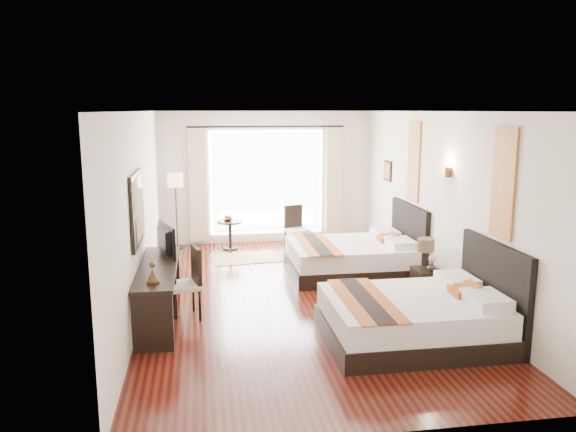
{
  "coord_description": "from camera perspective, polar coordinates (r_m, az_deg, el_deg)",
  "views": [
    {
      "loc": [
        -1.38,
        -8.08,
        2.82
      ],
      "look_at": [
        -0.07,
        0.33,
        1.21
      ],
      "focal_mm": 35.0,
      "sensor_mm": 36.0,
      "label": 1
    }
  ],
  "objects": [
    {
      "name": "floor",
      "position": [
        8.67,
        0.78,
        -8.28
      ],
      "size": [
        4.5,
        7.5,
        0.01
      ],
      "primitive_type": "cube",
      "color": "#340909",
      "rests_on": "ground"
    },
    {
      "name": "bronze_figurine",
      "position": [
        6.99,
        -13.58,
        -5.73
      ],
      "size": [
        0.18,
        0.18,
        0.24
      ],
      "primitive_type": null,
      "rotation": [
        0.0,
        0.0,
        0.13
      ],
      "color": "#422C17",
      "rests_on": "console_desk"
    },
    {
      "name": "table_lamp",
      "position": [
        8.74,
        13.8,
        -3.07
      ],
      "size": [
        0.26,
        0.26,
        0.41
      ],
      "color": "black",
      "rests_on": "nightstand"
    },
    {
      "name": "window_glass",
      "position": [
        11.99,
        -2.2,
        3.43
      ],
      "size": [
        2.4,
        0.02,
        2.2
      ],
      "primitive_type": "cube",
      "color": "white",
      "rests_on": "wall_window"
    },
    {
      "name": "television",
      "position": [
        8.24,
        -12.76,
        -2.42
      ],
      "size": [
        0.34,
        0.78,
        0.45
      ],
      "primitive_type": "imported",
      "rotation": [
        0.0,
        0.0,
        1.88
      ],
      "color": "black",
      "rests_on": "console_desk"
    },
    {
      "name": "console_desk",
      "position": [
        7.88,
        -12.98,
        -7.61
      ],
      "size": [
        0.5,
        2.2,
        0.76
      ],
      "primitive_type": "cube",
      "color": "black",
      "rests_on": "floor"
    },
    {
      "name": "bed_far",
      "position": [
        9.84,
        6.83,
        -4.1
      ],
      "size": [
        2.15,
        1.68,
        1.21
      ],
      "color": "black",
      "rests_on": "floor"
    },
    {
      "name": "ceiling",
      "position": [
        8.2,
        0.83,
        10.52
      ],
      "size": [
        4.5,
        7.5,
        0.02
      ],
      "primitive_type": "cube",
      "color": "white",
      "rests_on": "wall_headboard"
    },
    {
      "name": "fruit_bowl",
      "position": [
        11.53,
        -6.13,
        -0.37
      ],
      "size": [
        0.26,
        0.26,
        0.05
      ],
      "primitive_type": "imported",
      "rotation": [
        0.0,
        0.0,
        -0.3
      ],
      "color": "#462A19",
      "rests_on": "side_table"
    },
    {
      "name": "wall_headboard",
      "position": [
        8.97,
        15.09,
        1.25
      ],
      "size": [
        0.01,
        7.5,
        2.8
      ],
      "primitive_type": "cube",
      "color": "silver",
      "rests_on": "floor"
    },
    {
      "name": "jute_rug",
      "position": [
        10.88,
        -4.35,
        -4.29
      ],
      "size": [
        1.36,
        1.0,
        0.01
      ],
      "primitive_type": "cube",
      "rotation": [
        0.0,
        0.0,
        0.11
      ],
      "color": "tan",
      "rests_on": "floor"
    },
    {
      "name": "drape_left",
      "position": [
        11.81,
        -9.16,
        3.1
      ],
      "size": [
        0.35,
        0.14,
        2.35
      ],
      "primitive_type": "cube",
      "color": "beige",
      "rests_on": "floor"
    },
    {
      "name": "window_chair",
      "position": [
        11.4,
        0.89,
        -2.15
      ],
      "size": [
        0.52,
        0.52,
        0.92
      ],
      "rotation": [
        0.0,
        0.0,
        -1.3
      ],
      "color": "beige",
      "rests_on": "floor"
    },
    {
      "name": "nightstand",
      "position": [
        8.84,
        13.92,
        -6.66
      ],
      "size": [
        0.38,
        0.47,
        0.45
      ],
      "primitive_type": "cube",
      "color": "black",
      "rests_on": "floor"
    },
    {
      "name": "desk_chair",
      "position": [
        7.88,
        -10.52,
        -8.08
      ],
      "size": [
        0.55,
        0.55,
        0.99
      ],
      "rotation": [
        0.0,
        0.0,
        3.38
      ],
      "color": "beige",
      "rests_on": "floor"
    },
    {
      "name": "mirror_glass",
      "position": [
        7.61,
        -14.89,
        0.77
      ],
      "size": [
        0.01,
        1.12,
        0.82
      ],
      "primitive_type": "cube",
      "color": "white",
      "rests_on": "mirror_frame"
    },
    {
      "name": "art_panel_near",
      "position": [
        7.26,
        21.05,
        3.14
      ],
      "size": [
        0.03,
        0.5,
        1.35
      ],
      "primitive_type": "cube",
      "color": "maroon",
      "rests_on": "wall_headboard"
    },
    {
      "name": "mirror_frame",
      "position": [
        7.62,
        -15.08,
        0.77
      ],
      "size": [
        0.04,
        1.25,
        0.95
      ],
      "primitive_type": "cube",
      "color": "black",
      "rests_on": "wall_desk"
    },
    {
      "name": "wall_sconce",
      "position": [
        8.59,
        15.79,
        4.31
      ],
      "size": [
        0.1,
        0.14,
        0.14
      ],
      "primitive_type": "cube",
      "color": "#422C17",
      "rests_on": "wall_headboard"
    },
    {
      "name": "wall_window",
      "position": [
        11.99,
        -2.22,
        3.92
      ],
      "size": [
        4.5,
        0.01,
        2.8
      ],
      "primitive_type": "cube",
      "color": "silver",
      "rests_on": "floor"
    },
    {
      "name": "vase",
      "position": [
        8.62,
        14.44,
        -4.72
      ],
      "size": [
        0.18,
        0.18,
        0.14
      ],
      "primitive_type": "imported",
      "rotation": [
        0.0,
        0.0,
        0.4
      ],
      "color": "black",
      "rests_on": "nightstand"
    },
    {
      "name": "wall_entry",
      "position": [
        4.77,
        8.46,
        -6.7
      ],
      "size": [
        4.5,
        0.01,
        2.8
      ],
      "primitive_type": "cube",
      "color": "silver",
      "rests_on": "floor"
    },
    {
      "name": "bed_near",
      "position": [
        7.21,
        13.13,
        -9.88
      ],
      "size": [
        2.16,
        1.68,
        1.22
      ],
      "color": "black",
      "rests_on": "floor"
    },
    {
      "name": "wall_desk",
      "position": [
        8.25,
        -14.76,
        0.46
      ],
      "size": [
        0.01,
        7.5,
        2.8
      ],
      "primitive_type": "cube",
      "color": "silver",
      "rests_on": "floor"
    },
    {
      "name": "side_table",
      "position": [
        11.57,
        -5.89,
        -1.94
      ],
      "size": [
        0.51,
        0.51,
        0.59
      ],
      "primitive_type": "cylinder",
      "color": "black",
      "rests_on": "floor"
    },
    {
      "name": "sheer_curtain",
      "position": [
        11.93,
        -2.17,
        3.4
      ],
      "size": [
        2.3,
        0.02,
        2.1
      ],
      "primitive_type": "cube",
      "color": "white",
      "rests_on": "wall_window"
    },
    {
      "name": "floor_lamp",
      "position": [
        11.64,
        -11.37,
        3.09
      ],
      "size": [
        0.31,
        0.31,
        1.56
      ],
      "color": "black",
      "rests_on": "floor"
    },
    {
      "name": "drape_right",
      "position": [
        12.15,
        4.67,
        3.41
      ],
      "size": [
        0.35,
        0.14,
        2.35
      ],
      "primitive_type": "cube",
      "color": "beige",
      "rests_on": "floor"
    },
    {
      "name": "art_panel_far",
      "position": [
        9.88,
        12.65,
        5.42
      ],
      "size": [
        0.03,
        0.5,
        1.35
      ],
      "primitive_type": "cube",
      "color": "maroon",
      "rests_on": "wall_headboard"
    }
  ]
}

